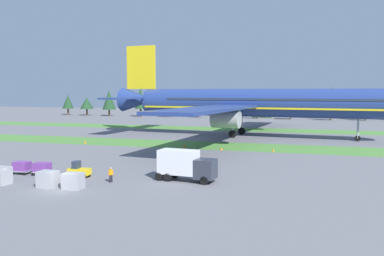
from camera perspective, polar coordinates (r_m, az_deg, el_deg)
The scene contains 18 objects.
ground_plane at distance 44.95m, azimuth -18.38°, elevation -8.38°, with size 400.00×400.00×0.00m, color slate.
grass_strip_near at distance 79.87m, azimuth -2.00°, elevation -2.30°, with size 320.00×11.54×0.01m, color #4C8438.
grass_strip_far at distance 113.48m, azimuth 3.65°, elevation -0.11°, with size 320.00×11.54×0.01m, color #4C8438.
airliner at distance 93.99m, azimuth 7.71°, elevation 3.56°, with size 66.09×81.34×21.89m.
baggage_tug at distance 51.04m, azimuth -15.65°, elevation -5.78°, with size 2.66×1.42×1.97m.
cargo_dolly_lead at distance 53.66m, azimuth -20.34°, elevation -5.27°, with size 2.27×1.60×1.55m.
cargo_dolly_second at distance 55.33m, azimuth -22.83°, elevation -5.05°, with size 2.27×1.60×1.55m.
catering_truck at distance 46.88m, azimuth -0.89°, elevation -5.13°, with size 7.14×2.96×3.58m.
ground_crew_marshaller at distance 47.30m, azimuth -11.36°, elevation -6.38°, with size 0.37×0.47×1.74m.
uld_container_0 at distance 50.26m, azimuth -25.38°, elevation -6.26°, with size 2.00×1.60×1.61m, color #A3A3A8.
uld_container_1 at distance 51.32m, azimuth -25.32°, elevation -5.94°, with size 2.00×1.60×1.79m, color #A3A3A8.
uld_container_2 at distance 45.17m, azimuth -16.39°, elevation -7.16°, with size 2.00×1.60×1.70m, color #A3A3A8.
uld_container_3 at distance 46.76m, azimuth -19.62°, elevation -6.79°, with size 2.00×1.60×1.77m, color #A3A3A8.
taxiway_marker_0 at distance 83.89m, azimuth -14.81°, elevation -1.88°, with size 0.44×0.44×0.67m, color orange.
taxiway_marker_1 at distance 71.86m, azimuth 11.34°, elevation -3.04°, with size 0.44×0.44×0.47m, color orange.
taxiway_marker_2 at distance 72.04m, azimuth 4.16°, elevation -2.91°, with size 0.44×0.44×0.52m, color orange.
taxiway_marker_3 at distance 75.34m, azimuth -1.09°, elevation -2.49°, with size 0.44×0.44×0.66m, color orange.
distant_tree_line at distance 158.81m, azimuth 7.96°, elevation 3.81°, with size 167.25×9.56×12.29m.
Camera 1 is at (25.28, -35.73, 10.28)m, focal length 37.89 mm.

